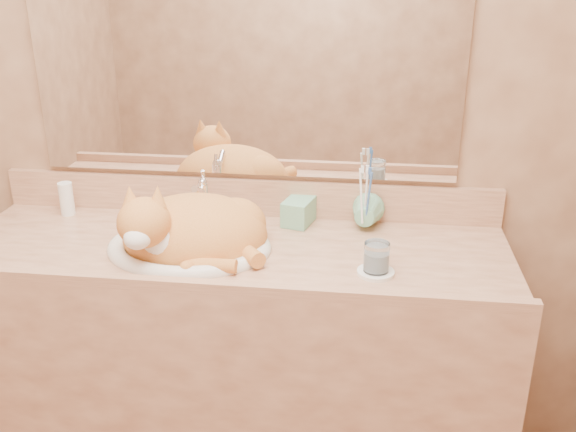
# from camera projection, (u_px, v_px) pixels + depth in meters

# --- Properties ---
(wall_back) EXTENTS (2.40, 0.02, 2.50)m
(wall_back) POSITION_uv_depth(u_px,v_px,m) (245.00, 91.00, 1.94)
(wall_back) COLOR brown
(wall_back) RESTS_ON ground
(vanity_counter) EXTENTS (1.60, 0.55, 0.85)m
(vanity_counter) POSITION_uv_depth(u_px,v_px,m) (235.00, 371.00, 2.00)
(vanity_counter) COLOR #915C41
(vanity_counter) RESTS_ON floor
(mirror) EXTENTS (1.30, 0.02, 0.80)m
(mirror) POSITION_uv_depth(u_px,v_px,m) (243.00, 44.00, 1.88)
(mirror) COLOR white
(mirror) RESTS_ON wall_back
(sink_basin) EXTENTS (0.53, 0.47, 0.14)m
(sink_basin) POSITION_uv_depth(u_px,v_px,m) (188.00, 226.00, 1.81)
(sink_basin) COLOR white
(sink_basin) RESTS_ON vanity_counter
(faucet) EXTENTS (0.06, 0.12, 0.16)m
(faucet) POSITION_uv_depth(u_px,v_px,m) (203.00, 200.00, 1.97)
(faucet) COLOR white
(faucet) RESTS_ON vanity_counter
(cat) EXTENTS (0.46, 0.40, 0.23)m
(cat) POSITION_uv_depth(u_px,v_px,m) (189.00, 228.00, 1.80)
(cat) COLOR #C36D2D
(cat) RESTS_ON sink_basin
(soap_dispenser) EXTENTS (0.10, 0.10, 0.18)m
(soap_dispenser) POSITION_uv_depth(u_px,v_px,m) (292.00, 203.00, 1.93)
(soap_dispenser) COLOR #72B790
(soap_dispenser) RESTS_ON vanity_counter
(toothbrush_cup) EXTENTS (0.11, 0.11, 0.09)m
(toothbrush_cup) POSITION_uv_depth(u_px,v_px,m) (364.00, 219.00, 1.92)
(toothbrush_cup) COLOR #72B790
(toothbrush_cup) RESTS_ON vanity_counter
(toothbrushes) EXTENTS (0.04, 0.04, 0.22)m
(toothbrushes) POSITION_uv_depth(u_px,v_px,m) (365.00, 194.00, 1.89)
(toothbrushes) COLOR white
(toothbrushes) RESTS_ON toothbrush_cup
(saucer) EXTENTS (0.10, 0.10, 0.01)m
(saucer) POSITION_uv_depth(u_px,v_px,m) (376.00, 272.00, 1.69)
(saucer) COLOR white
(saucer) RESTS_ON vanity_counter
(water_glass) EXTENTS (0.07, 0.07, 0.08)m
(water_glass) POSITION_uv_depth(u_px,v_px,m) (377.00, 257.00, 1.67)
(water_glass) COLOR silver
(water_glass) RESTS_ON saucer
(lotion_bottle) EXTENTS (0.04, 0.04, 0.11)m
(lotion_bottle) POSITION_uv_depth(u_px,v_px,m) (67.00, 199.00, 2.06)
(lotion_bottle) COLOR white
(lotion_bottle) RESTS_ON vanity_counter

